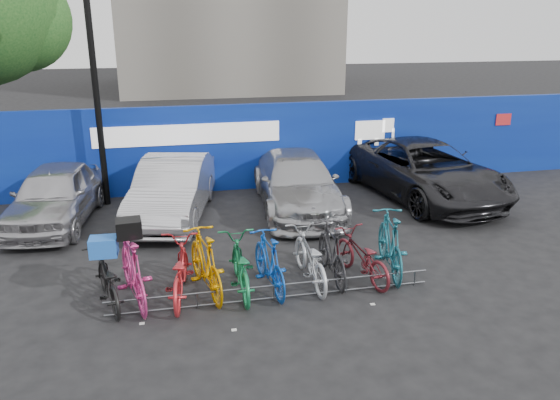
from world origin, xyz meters
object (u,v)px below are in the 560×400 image
object	(u,v)px
lamppost	(94,76)
bike_5	(269,262)
car_3	(424,170)
bike_3	(206,263)
bike_rack	(274,292)
bike_2	(179,271)
car_1	(173,189)
car_2	(297,182)
car_0	(55,195)
bike_9	(390,243)
bike_4	(240,266)
bike_6	(309,258)
bike_8	(361,257)
bike_0	(107,280)
bike_1	(133,269)
bike_7	(332,252)

from	to	relation	value
lamppost	bike_5	bearing A→B (deg)	-60.04
car_3	bike_3	distance (m)	7.53
bike_rack	car_3	size ratio (longest dim) A/B	1.03
bike_2	bike_3	bearing A→B (deg)	-162.88
car_3	bike_3	size ratio (longest dim) A/B	2.85
bike_rack	car_1	world-z (taller)	car_1
car_2	bike_2	xyz separation A→B (m)	(-3.12, -4.15, -0.19)
lamppost	car_0	world-z (taller)	lamppost
bike_rack	bike_5	distance (m)	0.57
car_3	bike_9	world-z (taller)	car_3
bike_rack	car_0	distance (m)	6.41
bike_4	bike_6	world-z (taller)	bike_6
car_1	bike_8	xyz separation A→B (m)	(3.26, -4.17, -0.26)
bike_0	bike_3	bearing A→B (deg)	168.28
car_3	bike_2	xyz separation A→B (m)	(-6.67, -4.33, -0.26)
bike_0	bike_6	bearing A→B (deg)	166.53
bike_1	bike_2	size ratio (longest dim) A/B	1.04
bike_5	bike_7	xyz separation A→B (m)	(1.20, 0.16, 0.01)
bike_2	bike_4	distance (m)	1.05
lamppost	car_0	xyz separation A→B (m)	(-1.03, -1.20, -2.58)
car_0	bike_8	world-z (taller)	car_0
car_0	bike_8	bearing A→B (deg)	-28.97
car_2	bike_0	distance (m)	5.98
bike_4	bike_7	distance (m)	1.72
bike_5	bike_rack	bearing A→B (deg)	83.02
car_2	bike_1	xyz separation A→B (m)	(-3.89, -4.13, -0.09)
bike_6	bike_2	bearing A→B (deg)	-0.18
bike_8	car_3	bearing A→B (deg)	-141.35
lamppost	car_1	bearing A→B (deg)	-39.28
bike_0	bike_1	distance (m)	0.44
bike_rack	car_0	size ratio (longest dim) A/B	1.38
bike_2	bike_6	xyz separation A→B (m)	(2.32, 0.06, -0.01)
lamppost	bike_5	xyz separation A→B (m)	(3.21, -5.56, -2.75)
car_0	bike_0	size ratio (longest dim) A/B	2.37
bike_5	bike_9	distance (m)	2.36
bike_4	bike_7	size ratio (longest dim) A/B	1.05
bike_0	bike_4	xyz separation A→B (m)	(2.23, -0.01, 0.04)
bike_7	bike_3	bearing A→B (deg)	2.90
car_2	bike_1	distance (m)	5.67
car_2	bike_6	xyz separation A→B (m)	(-0.79, -4.09, -0.20)
bike_3	bike_7	distance (m)	2.31
bike_4	bike_8	world-z (taller)	bike_4
lamppost	bike_6	distance (m)	7.31
bike_2	bike_7	distance (m)	2.77
car_3	bike_7	xyz separation A→B (m)	(-3.90, -4.21, -0.22)
bike_6	bike_9	world-z (taller)	bike_9
bike_4	bike_9	bearing A→B (deg)	-176.27
car_1	car_3	bearing A→B (deg)	14.33
car_3	bike_5	world-z (taller)	car_3
bike_9	car_1	bearing A→B (deg)	-34.88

